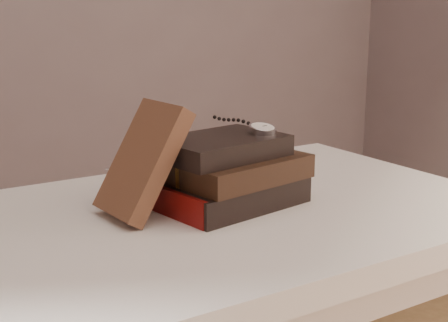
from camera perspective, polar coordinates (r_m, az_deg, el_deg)
table at (r=1.04m, az=-2.17°, el=-9.39°), size 1.00×0.60×0.75m
book_stack at (r=1.04m, az=0.53°, el=-1.09°), size 0.25×0.19×0.11m
journal at (r=0.98m, az=-7.29°, el=0.01°), size 0.13×0.13×0.18m
pocket_watch at (r=1.06m, az=3.23°, el=2.99°), size 0.05×0.15×0.02m
eyeglasses at (r=1.04m, az=-5.68°, el=-0.42°), size 0.11×0.12×0.05m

